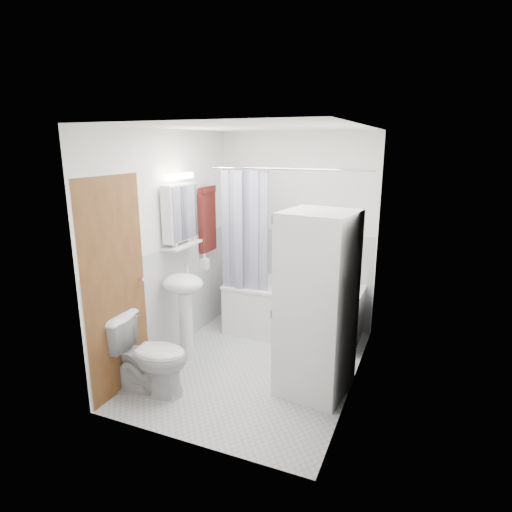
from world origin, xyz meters
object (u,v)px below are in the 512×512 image
at_px(sink, 184,297).
at_px(toilet, 149,355).
at_px(bathtub, 294,307).
at_px(washer_dryer, 316,305).

height_order(sink, toilet, sink).
xyz_separation_m(bathtub, sink, (-0.87, -1.05, 0.37)).
bearing_deg(toilet, washer_dryer, -74.14).
relative_size(sink, toilet, 1.40).
xyz_separation_m(bathtub, toilet, (-0.84, -1.73, 0.03)).
relative_size(sink, washer_dryer, 0.61).
xyz_separation_m(sink, toilet, (0.03, -0.68, -0.34)).
relative_size(bathtub, sink, 1.54).
height_order(bathtub, toilet, toilet).
bearing_deg(washer_dryer, sink, -174.22).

